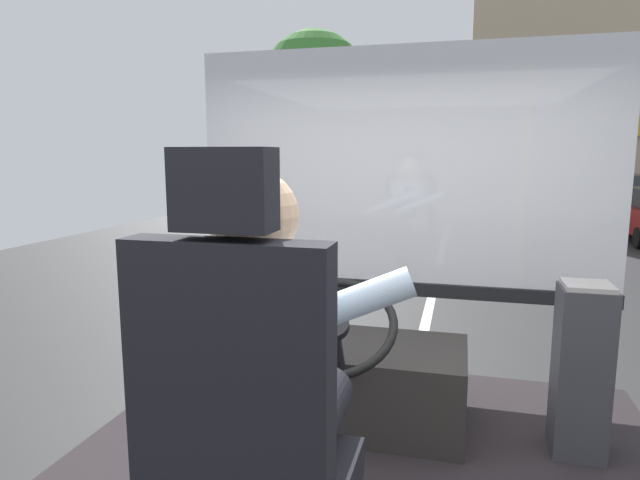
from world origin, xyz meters
The scene contains 9 objects.
ground centered at (0.00, 8.80, -0.02)m, with size 18.00×44.00×0.06m.
driver_seat centered at (-0.13, -0.46, 1.25)m, with size 0.48×0.48×1.34m.
bus_driver centered at (-0.13, -0.36, 1.45)m, with size 0.78×0.56×0.81m.
steering_console centered at (-0.13, 0.85, 0.90)m, with size 1.10×0.98×0.78m.
fare_box centered at (0.90, 0.83, 1.06)m, with size 0.22×0.22×0.78m.
windshield_panel centered at (0.00, 1.62, 1.72)m, with size 2.50×0.08×1.48m.
street_tree centered at (-3.09, 10.91, 3.59)m, with size 2.42×2.42×4.83m.
shop_building centered at (5.26, 19.90, 3.64)m, with size 9.55×5.14×7.29m.
parked_car_white centered at (4.99, 17.18, 0.71)m, with size 1.96×4.49×1.38m.
Camera 1 is at (0.36, -1.64, 2.00)m, focal length 30.39 mm.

